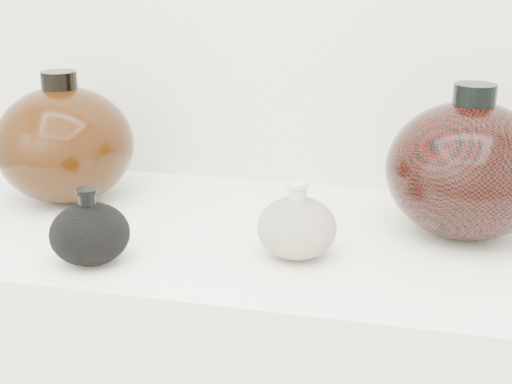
% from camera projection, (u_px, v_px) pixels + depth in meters
% --- Properties ---
extents(black_gourd_vase, '(0.14, 0.14, 0.11)m').
position_uv_depth(black_gourd_vase, '(90.00, 233.00, 0.98)').
color(black_gourd_vase, black).
rests_on(black_gourd_vase, display_counter).
extents(cream_gourd_vase, '(0.12, 0.12, 0.11)m').
position_uv_depth(cream_gourd_vase, '(297.00, 227.00, 1.00)').
color(cream_gourd_vase, beige).
rests_on(cream_gourd_vase, display_counter).
extents(left_round_pot, '(0.27, 0.27, 0.22)m').
position_uv_depth(left_round_pot, '(65.00, 144.00, 1.21)').
color(left_round_pot, black).
rests_on(left_round_pot, display_counter).
extents(right_round_pot, '(0.30, 0.30, 0.23)m').
position_uv_depth(right_round_pot, '(467.00, 170.00, 1.06)').
color(right_round_pot, black).
rests_on(right_round_pot, display_counter).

